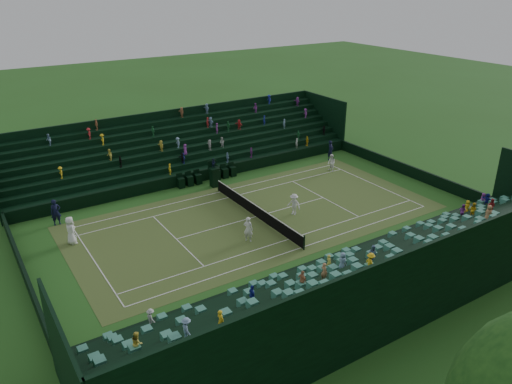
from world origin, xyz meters
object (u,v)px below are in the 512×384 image
at_px(player_near_west, 71,230).
at_px(player_far_west, 331,163).
at_px(tennis_net, 256,210).
at_px(player_near_east, 248,229).
at_px(player_far_east, 294,204).
at_px(umpire_chair, 214,175).

relative_size(player_near_west, player_far_west, 1.22).
relative_size(tennis_net, player_near_east, 6.50).
bearing_deg(player_far_east, player_near_west, -129.83).
height_order(umpire_chair, player_far_east, umpire_chair).
bearing_deg(player_near_east, player_far_east, -110.03).
relative_size(player_near_west, player_far_east, 1.18).
relative_size(player_near_west, player_near_east, 1.08).
distance_m(umpire_chair, player_far_west, 10.99).
bearing_deg(player_near_west, player_near_east, -130.84).
bearing_deg(tennis_net, player_near_east, -40.65).
xyz_separation_m(player_near_east, player_far_west, (-7.11, 13.30, -0.10)).
xyz_separation_m(tennis_net, player_near_east, (2.82, -2.42, 0.37)).
height_order(umpire_chair, player_far_west, umpire_chair).
bearing_deg(player_far_east, player_near_east, -95.42).
distance_m(player_near_east, player_far_east, 5.28).
distance_m(umpire_chair, player_far_east, 8.35).
xyz_separation_m(tennis_net, player_far_east, (1.16, 2.60, 0.30)).
height_order(tennis_net, umpire_chair, umpire_chair).
bearing_deg(player_far_west, player_far_east, -52.40).
relative_size(player_far_west, player_far_east, 0.97).
bearing_deg(player_near_east, player_near_west, 20.75).
distance_m(umpire_chair, player_near_west, 13.15).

